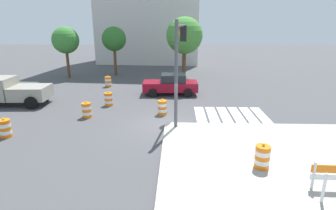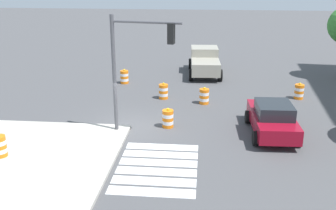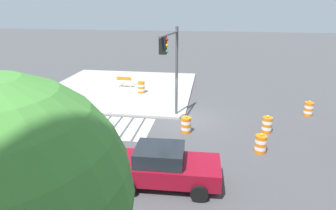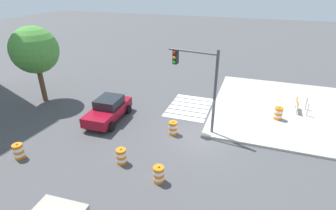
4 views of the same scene
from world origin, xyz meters
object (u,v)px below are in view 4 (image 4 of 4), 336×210
at_px(traffic_barrel_on_sidewalk, 278,113).
at_px(traffic_light_pole, 198,76).
at_px(sports_car, 108,109).
at_px(traffic_barrel_crosswalk_end, 173,128).
at_px(street_tree_streetside_far, 35,50).
at_px(traffic_barrel_near_corner, 159,174).
at_px(construction_barricade, 299,104).
at_px(traffic_barrel_far_curb, 121,156).
at_px(traffic_barrel_median_far, 19,151).

relative_size(traffic_barrel_on_sidewalk, traffic_light_pole, 0.19).
height_order(sports_car, traffic_barrel_crosswalk_end, sports_car).
bearing_deg(street_tree_streetside_far, sports_car, -99.78).
xyz_separation_m(traffic_barrel_crosswalk_end, traffic_light_pole, (1.01, -1.30, 3.46)).
xyz_separation_m(traffic_barrel_near_corner, street_tree_streetside_far, (6.13, 12.59, 3.84)).
relative_size(sports_car, traffic_barrel_on_sidewalk, 4.27).
xyz_separation_m(traffic_barrel_near_corner, construction_barricade, (10.50, -7.44, 0.27)).
bearing_deg(street_tree_streetside_far, traffic_barrel_near_corner, -115.97).
relative_size(traffic_light_pole, street_tree_streetside_far, 0.89).
bearing_deg(traffic_barrel_near_corner, traffic_barrel_far_curb, 73.90).
distance_m(traffic_barrel_crosswalk_end, traffic_barrel_far_curb, 4.21).
relative_size(sports_car, traffic_light_pole, 0.79).
height_order(traffic_barrel_on_sidewalk, construction_barricade, traffic_barrel_on_sidewalk).
xyz_separation_m(construction_barricade, traffic_light_pole, (-4.97, 6.84, 3.19)).
distance_m(traffic_barrel_near_corner, construction_barricade, 12.87).
bearing_deg(traffic_barrel_median_far, traffic_barrel_on_sidewalk, -56.30).
bearing_deg(sports_car, traffic_barrel_near_corner, -130.76).
height_order(traffic_barrel_near_corner, street_tree_streetside_far, street_tree_streetside_far).
relative_size(traffic_barrel_far_curb, street_tree_streetside_far, 0.17).
height_order(traffic_barrel_crosswalk_end, traffic_barrel_median_far, same).
bearing_deg(traffic_barrel_on_sidewalk, traffic_barrel_near_corner, 145.77).
height_order(construction_barricade, street_tree_streetside_far, street_tree_streetside_far).
distance_m(traffic_barrel_median_far, traffic_barrel_far_curb, 5.95).
height_order(traffic_barrel_near_corner, traffic_light_pole, traffic_light_pole).
distance_m(traffic_barrel_crosswalk_end, traffic_barrel_on_sidewalk, 7.82).
distance_m(sports_car, street_tree_streetside_far, 7.77).
relative_size(traffic_barrel_median_far, traffic_barrel_far_curb, 1.00).
height_order(sports_car, traffic_barrel_on_sidewalk, sports_car).
relative_size(traffic_barrel_median_far, traffic_light_pole, 0.19).
relative_size(traffic_barrel_near_corner, traffic_barrel_median_far, 1.00).
height_order(traffic_barrel_near_corner, construction_barricade, construction_barricade).
relative_size(sports_car, traffic_barrel_far_curb, 4.27).
bearing_deg(traffic_barrel_on_sidewalk, street_tree_streetside_far, 97.89).
xyz_separation_m(traffic_barrel_far_curb, traffic_light_pole, (4.82, -3.08, 3.46)).
height_order(traffic_barrel_near_corner, traffic_barrel_crosswalk_end, same).
relative_size(traffic_barrel_crosswalk_end, traffic_barrel_on_sidewalk, 1.00).
bearing_deg(traffic_barrel_median_far, traffic_light_pole, -54.61).
relative_size(traffic_barrel_median_far, construction_barricade, 0.78).
xyz_separation_m(traffic_barrel_crosswalk_end, street_tree_streetside_far, (1.60, 11.89, 3.84)).
bearing_deg(traffic_barrel_crosswalk_end, traffic_barrel_median_far, 124.95).
bearing_deg(traffic_barrel_far_curb, traffic_barrel_on_sidewalk, -46.48).
xyz_separation_m(traffic_barrel_median_far, construction_barricade, (11.25, -15.69, 0.27)).
xyz_separation_m(traffic_barrel_near_corner, traffic_barrel_crosswalk_end, (4.53, 0.70, 0.00)).
relative_size(traffic_barrel_far_curb, traffic_barrel_on_sidewalk, 1.00).
bearing_deg(traffic_light_pole, traffic_barrel_near_corner, 173.83).
height_order(traffic_barrel_crosswalk_end, traffic_light_pole, traffic_light_pole).
bearing_deg(traffic_barrel_crosswalk_end, traffic_barrel_far_curb, 154.89).
xyz_separation_m(sports_car, traffic_light_pole, (0.58, -6.34, 3.10)).
bearing_deg(traffic_barrel_on_sidewalk, traffic_barrel_far_curb, 133.52).
relative_size(construction_barricade, street_tree_streetside_far, 0.21).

